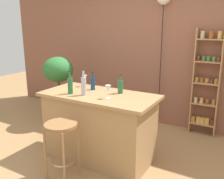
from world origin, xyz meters
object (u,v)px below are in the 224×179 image
Objects in this scene: bottle_wine_red at (70,85)px; bottle_olive_oil at (93,83)px; potted_plant at (58,72)px; wine_glass_center at (85,78)px; bottle_spirits_clear at (120,86)px; plant_stool at (60,111)px; bar_stool at (61,137)px; wine_glass_left at (108,89)px; bottle_sauce_amber at (84,85)px; spice_shelf at (206,84)px.

bottle_wine_red reaches higher than bottle_olive_oil.
wine_glass_center is at bearing -26.24° from potted_plant.
plant_stool is at bearing 161.22° from bottle_spirits_clear.
bottle_olive_oil is (-0.08, 0.77, 0.47)m from bar_stool.
bottle_sauce_amber is at bearing -174.39° from wine_glass_left.
wine_glass_left is at bearing -118.09° from spice_shelf.
wine_glass_left is 1.00× the size of wine_glass_center.
bottle_olive_oil is 1.49× the size of wine_glass_center.
bar_stool is 2.09× the size of bottle_sauce_amber.
spice_shelf reaches higher than bottle_sauce_amber.
wine_glass_center is (0.91, -0.45, 0.06)m from potted_plant.
plant_stool is 1.65m from bottle_sauce_amber.
potted_plant is 1.44m from bottle_sauce_amber.
plant_stool is at bearing 153.76° from wine_glass_center.
bottle_wine_red is 0.53m from wine_glass_left.
potted_plant is (-2.37, -0.81, 0.10)m from spice_shelf.
bottle_sauce_amber is at bearing -126.09° from spice_shelf.
spice_shelf reaches higher than bottle_wine_red.
bottle_spirits_clear is 1.01× the size of bottle_olive_oil.
wine_glass_left is at bearing 5.61° from bottle_sauce_amber.
bottle_sauce_amber is 0.47m from bottle_spirits_clear.
bottle_olive_oil is (1.12, -0.55, 0.03)m from potted_plant.
wine_glass_left is 0.70m from wine_glass_center.
bottle_sauce_amber is 2.02× the size of wine_glass_center.
bottle_spirits_clear is at bearing 40.84° from bottle_sauce_amber.
spice_shelf is 2.23× the size of potted_plant.
bottle_wine_red is (-0.21, 0.45, 0.49)m from bar_stool.
bottle_wine_red is 1.22× the size of bottle_spirits_clear.
potted_plant reaches higher than bar_stool.
bar_stool is 2.45m from spice_shelf.
plant_stool is (-2.37, -0.81, -0.63)m from spice_shelf.
spice_shelf reaches higher than bar_stool.
plant_stool is 1.53m from bottle_wine_red.
plant_stool is (-1.20, 1.31, -0.30)m from bar_stool.
wine_glass_center reaches higher than plant_stool.
bottle_spirits_clear is 1.50× the size of wine_glass_left.
potted_plant is at bearing 153.43° from plant_stool.
wine_glass_left is at bearing 7.10° from bottle_wine_red.
wine_glass_center is (-0.62, 0.07, 0.02)m from bottle_spirits_clear.
wine_glass_center is (-0.26, 0.38, -0.01)m from bottle_sauce_amber.
bottle_wine_red is 0.34m from bottle_olive_oil.
potted_plant reaches higher than wine_glass_left.
spice_shelf reaches higher than wine_glass_center.
wine_glass_left and wine_glass_center have the same top height.
bar_stool reaches higher than plant_stool.
spice_shelf is 1.58m from bottle_spirits_clear.
potted_plant is 1.31m from bottle_wine_red.
bottle_sauce_amber reaches higher than bottle_spirits_clear.
plant_stool is 1.79m from bottle_spirits_clear.
bottle_wine_red is at bearing 115.47° from bar_stool.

